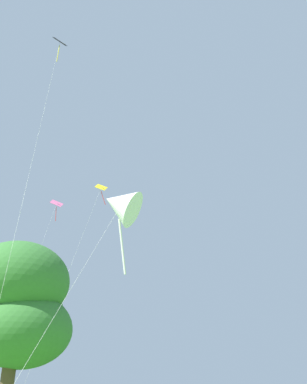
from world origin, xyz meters
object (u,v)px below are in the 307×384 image
(kite_pink_low, at_px, (53,214))
(kite_white_distant, at_px, (120,205))
(tree_left_oak, at_px, (19,304))
(kite_black_large, at_px, (57,57))
(kite_yellow_diamond, at_px, (97,201))

(kite_pink_low, height_order, kite_white_distant, kite_pink_low)
(kite_pink_low, xyz_separation_m, tree_left_oak, (7.53, -13.70, -12.39))
(kite_pink_low, bearing_deg, kite_white_distant, -48.18)
(kite_black_large, relative_size, kite_yellow_diamond, 1.44)
(kite_black_large, xyz_separation_m, kite_yellow_diamond, (-0.84, 10.10, -8.03))
(kite_pink_low, bearing_deg, tree_left_oak, -61.19)
(kite_white_distant, bearing_deg, kite_pink_low, 131.82)
(kite_pink_low, distance_m, kite_yellow_diamond, 7.04)
(tree_left_oak, bearing_deg, kite_white_distant, -22.06)
(tree_left_oak, bearing_deg, kite_yellow_diamond, 95.95)
(kite_white_distant, bearing_deg, tree_left_oak, 157.94)
(kite_yellow_diamond, bearing_deg, kite_white_distant, -58.38)
(kite_yellow_diamond, distance_m, tree_left_oak, 15.94)
(kite_white_distant, bearing_deg, kite_yellow_diamond, 121.62)
(kite_yellow_diamond, relative_size, tree_left_oak, 2.00)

